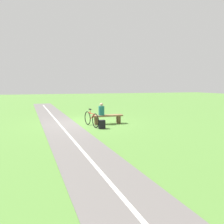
{
  "coord_description": "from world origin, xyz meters",
  "views": [
    {
      "loc": [
        2.12,
        12.03,
        2.21
      ],
      "look_at": [
        -0.67,
        3.09,
        1.0
      ],
      "focal_mm": 34.09,
      "sensor_mm": 36.0,
      "label": 1
    }
  ],
  "objects": [
    {
      "name": "backpack",
      "position": [
        -0.54,
        1.76,
        0.21
      ],
      "size": [
        0.33,
        0.27,
        0.44
      ],
      "rotation": [
        0.0,
        0.0,
        3.18
      ],
      "color": "black",
      "rests_on": "ground_plane"
    },
    {
      "name": "path_centre_line",
      "position": [
        1.11,
        4.0,
        0.02
      ],
      "size": [
        2.71,
        31.9,
        0.0
      ],
      "primitive_type": "cube",
      "rotation": [
        0.0,
        0.0,
        0.08
      ],
      "color": "silver",
      "rests_on": "paved_path"
    },
    {
      "name": "bicycle",
      "position": [
        -0.16,
        1.02,
        0.39
      ],
      "size": [
        0.44,
        1.71,
        0.93
      ],
      "rotation": [
        0.0,
        0.0,
        1.8
      ],
      "color": "black",
      "rests_on": "ground_plane"
    },
    {
      "name": "person_seated",
      "position": [
        -0.83,
        0.57,
        0.8
      ],
      "size": [
        0.34,
        0.34,
        0.69
      ],
      "rotation": [
        0.0,
        0.0,
        -0.03
      ],
      "color": "#1E6B66",
      "rests_on": "bench"
    },
    {
      "name": "ground_plane",
      "position": [
        0.0,
        0.0,
        0.0
      ],
      "size": [
        80.0,
        80.0,
        0.0
      ],
      "primitive_type": "plane",
      "color": "#548438"
    },
    {
      "name": "paved_path",
      "position": [
        1.11,
        4.0,
        0.01
      ],
      "size": [
        4.83,
        36.04,
        0.02
      ],
      "primitive_type": "cube",
      "rotation": [
        0.0,
        0.0,
        0.08
      ],
      "color": "#66605E",
      "rests_on": "ground_plane"
    },
    {
      "name": "bench",
      "position": [
        -1.18,
        0.58,
        0.35
      ],
      "size": [
        1.76,
        0.45,
        0.51
      ],
      "rotation": [
        0.0,
        0.0,
        -0.03
      ],
      "color": "brown",
      "rests_on": "ground_plane"
    }
  ]
}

